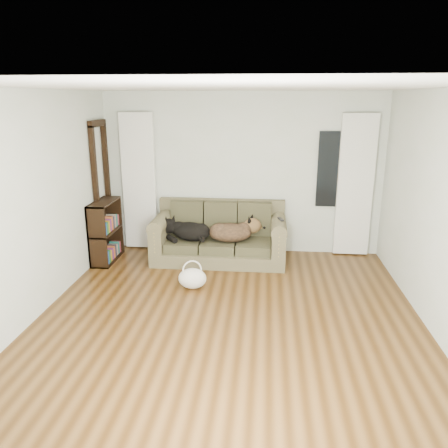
# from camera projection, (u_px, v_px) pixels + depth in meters

# --- Properties ---
(floor) EXTENTS (5.00, 5.00, 0.00)m
(floor) POSITION_uv_depth(u_px,v_px,m) (228.00, 321.00, 5.08)
(floor) COLOR #3C230B
(floor) RESTS_ON ground
(ceiling) EXTENTS (5.00, 5.00, 0.00)m
(ceiling) POSITION_uv_depth(u_px,v_px,m) (229.00, 87.00, 4.35)
(ceiling) COLOR white
(ceiling) RESTS_ON ground
(wall_back) EXTENTS (4.50, 0.04, 2.60)m
(wall_back) POSITION_uv_depth(u_px,v_px,m) (242.00, 174.00, 7.10)
(wall_back) COLOR silver
(wall_back) RESTS_ON ground
(wall_left) EXTENTS (0.04, 5.00, 2.60)m
(wall_left) POSITION_uv_depth(u_px,v_px,m) (30.00, 208.00, 4.92)
(wall_left) COLOR silver
(wall_left) RESTS_ON ground
(wall_right) EXTENTS (0.04, 5.00, 2.60)m
(wall_right) POSITION_uv_depth(u_px,v_px,m) (445.00, 218.00, 4.50)
(wall_right) COLOR silver
(wall_right) RESTS_ON ground
(curtain_left) EXTENTS (0.55, 0.08, 2.25)m
(curtain_left) POSITION_uv_depth(u_px,v_px,m) (139.00, 182.00, 7.23)
(curtain_left) COLOR white
(curtain_left) RESTS_ON ground
(curtain_right) EXTENTS (0.55, 0.08, 2.25)m
(curtain_right) POSITION_uv_depth(u_px,v_px,m) (355.00, 186.00, 6.90)
(curtain_right) COLOR white
(curtain_right) RESTS_ON ground
(window_pane) EXTENTS (0.50, 0.03, 1.20)m
(window_pane) POSITION_uv_depth(u_px,v_px,m) (333.00, 170.00, 6.91)
(window_pane) COLOR black
(window_pane) RESTS_ON wall_back
(door_casing) EXTENTS (0.07, 0.60, 2.10)m
(door_casing) POSITION_uv_depth(u_px,v_px,m) (102.00, 192.00, 6.95)
(door_casing) COLOR black
(door_casing) RESTS_ON ground
(sofa) EXTENTS (2.06, 0.89, 0.84)m
(sofa) POSITION_uv_depth(u_px,v_px,m) (219.00, 233.00, 6.87)
(sofa) COLOR brown
(sofa) RESTS_ON floor
(dog_black_lab) EXTENTS (0.79, 0.71, 0.28)m
(dog_black_lab) POSITION_uv_depth(u_px,v_px,m) (188.00, 231.00, 6.84)
(dog_black_lab) COLOR black
(dog_black_lab) RESTS_ON sofa
(dog_shepherd) EXTENTS (0.72, 0.53, 0.31)m
(dog_shepherd) POSITION_uv_depth(u_px,v_px,m) (233.00, 232.00, 6.78)
(dog_shepherd) COLOR black
(dog_shepherd) RESTS_ON sofa
(tv_remote) EXTENTS (0.11, 0.21, 0.02)m
(tv_remote) POSITION_uv_depth(u_px,v_px,m) (281.00, 219.00, 6.59)
(tv_remote) COLOR black
(tv_remote) RESTS_ON sofa
(tote_bag) EXTENTS (0.40, 0.32, 0.28)m
(tote_bag) POSITION_uv_depth(u_px,v_px,m) (192.00, 277.00, 5.91)
(tote_bag) COLOR silver
(tote_bag) RESTS_ON floor
(bookshelf) EXTENTS (0.39, 0.80, 0.96)m
(bookshelf) POSITION_uv_depth(u_px,v_px,m) (106.00, 230.00, 6.84)
(bookshelf) COLOR black
(bookshelf) RESTS_ON floor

